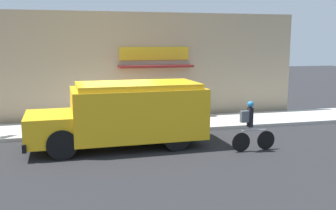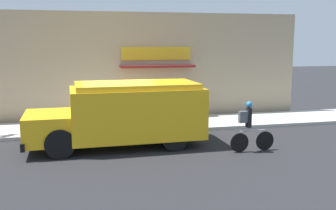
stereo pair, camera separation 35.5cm
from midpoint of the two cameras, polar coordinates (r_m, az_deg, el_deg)
ground_plane at (r=14.57m, az=-6.35°, el=-4.40°), size 70.00×70.00×0.00m
sidewalk at (r=15.84m, az=-6.91°, el=-3.08°), size 28.00×2.64×0.13m
storefront at (r=17.19m, az=-7.53°, el=5.54°), size 17.26×0.80×4.67m
school_bus at (r=12.89m, az=-5.57°, el=-1.18°), size 5.71×2.75×2.09m
cyclist at (r=12.53m, az=12.51°, el=-3.15°), size 1.49×0.21×1.59m
trash_bin at (r=16.08m, az=2.21°, el=-0.97°), size 0.51×0.51×0.90m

